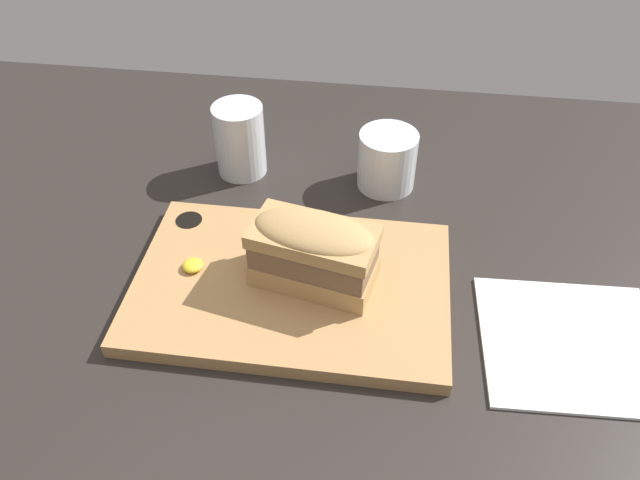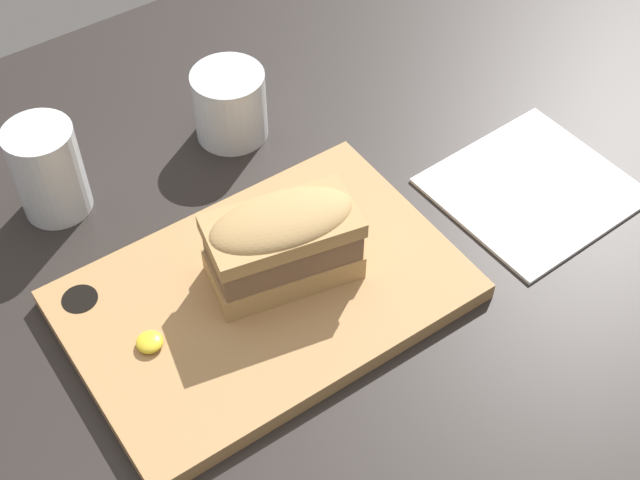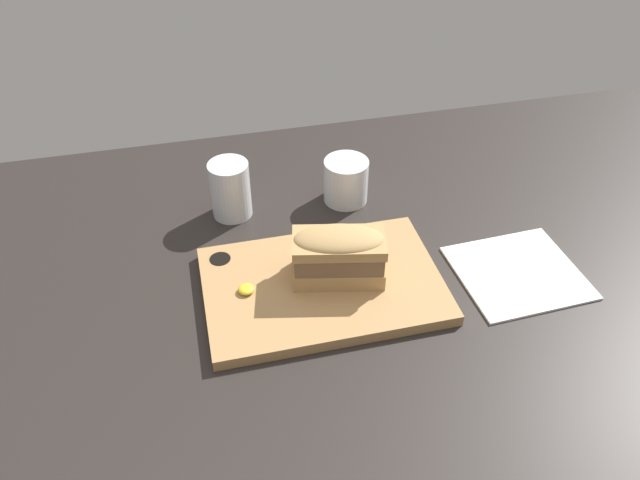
{
  "view_description": "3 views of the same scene",
  "coord_description": "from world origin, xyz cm",
  "px_view_note": "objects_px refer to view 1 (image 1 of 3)",
  "views": [
    {
      "loc": [
        12.72,
        -44.48,
        55.34
      ],
      "look_at": [
        5.92,
        6.06,
        8.28
      ],
      "focal_mm": 35.0,
      "sensor_mm": 36.0,
      "label": 1
    },
    {
      "loc": [
        -21.5,
        -40.81,
        69.07
      ],
      "look_at": [
        8.34,
        2.39,
        8.4
      ],
      "focal_mm": 50.0,
      "sensor_mm": 36.0,
      "label": 2
    },
    {
      "loc": [
        -13.34,
        -62.72,
        69.12
      ],
      "look_at": [
        3.33,
        7.05,
        9.08
      ],
      "focal_mm": 35.0,
      "sensor_mm": 36.0,
      "label": 3
    }
  ],
  "objects_px": {
    "serving_board": "(291,285)",
    "sandwich": "(314,250)",
    "napkin": "(570,340)",
    "water_glass": "(240,144)",
    "wine_glass": "(387,163)"
  },
  "relations": [
    {
      "from": "water_glass",
      "to": "sandwich",
      "type": "bearing_deg",
      "value": -58.46
    },
    {
      "from": "sandwich",
      "to": "napkin",
      "type": "bearing_deg",
      "value": -7.6
    },
    {
      "from": "serving_board",
      "to": "sandwich",
      "type": "relative_size",
      "value": 2.42
    },
    {
      "from": "wine_glass",
      "to": "napkin",
      "type": "relative_size",
      "value": 0.41
    },
    {
      "from": "napkin",
      "to": "wine_glass",
      "type": "bearing_deg",
      "value": 130.17
    },
    {
      "from": "serving_board",
      "to": "wine_glass",
      "type": "height_order",
      "value": "wine_glass"
    },
    {
      "from": "napkin",
      "to": "water_glass",
      "type": "bearing_deg",
      "value": 148.36
    },
    {
      "from": "serving_board",
      "to": "wine_glass",
      "type": "relative_size",
      "value": 4.47
    },
    {
      "from": "sandwich",
      "to": "napkin",
      "type": "xyz_separation_m",
      "value": [
        0.28,
        -0.04,
        -0.06
      ]
    },
    {
      "from": "water_glass",
      "to": "napkin",
      "type": "distance_m",
      "value": 0.49
    },
    {
      "from": "serving_board",
      "to": "wine_glass",
      "type": "xyz_separation_m",
      "value": [
        0.1,
        0.22,
        0.03
      ]
    },
    {
      "from": "serving_board",
      "to": "napkin",
      "type": "distance_m",
      "value": 0.31
    },
    {
      "from": "sandwich",
      "to": "napkin",
      "type": "relative_size",
      "value": 0.76
    },
    {
      "from": "wine_glass",
      "to": "serving_board",
      "type": "bearing_deg",
      "value": -113.88
    },
    {
      "from": "serving_board",
      "to": "sandwich",
      "type": "xyz_separation_m",
      "value": [
        0.03,
        0.0,
        0.05
      ]
    }
  ]
}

